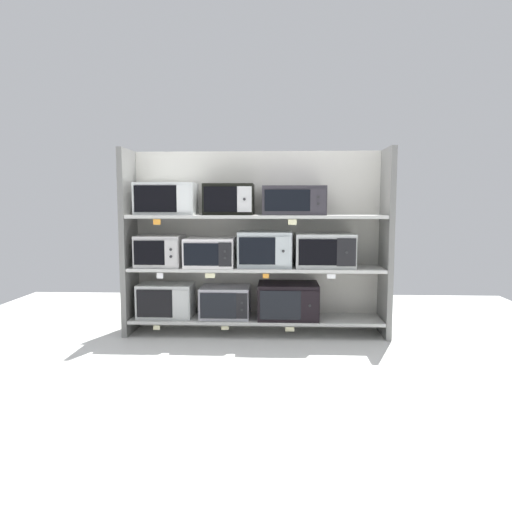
{
  "coord_description": "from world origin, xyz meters",
  "views": [
    {
      "loc": [
        0.2,
        -4.42,
        1.22
      ],
      "look_at": [
        0.0,
        0.0,
        0.74
      ],
      "focal_mm": 33.44,
      "sensor_mm": 36.0,
      "label": 1
    }
  ],
  "objects_px": {
    "microwave_8": "(229,199)",
    "microwave_7": "(166,199)",
    "microwave_9": "(294,201)",
    "microwave_2": "(288,301)",
    "microwave_6": "(325,250)",
    "microwave_3": "(160,251)",
    "microwave_0": "(166,300)",
    "microwave_1": "(225,302)",
    "microwave_5": "(265,249)",
    "microwave_4": "(210,252)"
  },
  "relations": [
    {
      "from": "microwave_2",
      "to": "microwave_6",
      "type": "height_order",
      "value": "microwave_6"
    },
    {
      "from": "microwave_1",
      "to": "microwave_9",
      "type": "bearing_deg",
      "value": 0.04
    },
    {
      "from": "microwave_5",
      "to": "microwave_7",
      "type": "relative_size",
      "value": 0.9
    },
    {
      "from": "microwave_6",
      "to": "microwave_8",
      "type": "xyz_separation_m",
      "value": [
        -0.89,
        -0.0,
        0.47
      ]
    },
    {
      "from": "microwave_3",
      "to": "microwave_6",
      "type": "relative_size",
      "value": 0.78
    },
    {
      "from": "microwave_1",
      "to": "microwave_9",
      "type": "height_order",
      "value": "microwave_9"
    },
    {
      "from": "microwave_0",
      "to": "microwave_7",
      "type": "height_order",
      "value": "microwave_7"
    },
    {
      "from": "microwave_2",
      "to": "microwave_9",
      "type": "bearing_deg",
      "value": 0.38
    },
    {
      "from": "microwave_0",
      "to": "microwave_1",
      "type": "relative_size",
      "value": 1.11
    },
    {
      "from": "microwave_9",
      "to": "microwave_5",
      "type": "bearing_deg",
      "value": -179.98
    },
    {
      "from": "microwave_5",
      "to": "microwave_3",
      "type": "bearing_deg",
      "value": -180.0
    },
    {
      "from": "microwave_6",
      "to": "microwave_9",
      "type": "distance_m",
      "value": 0.54
    },
    {
      "from": "microwave_5",
      "to": "microwave_9",
      "type": "distance_m",
      "value": 0.52
    },
    {
      "from": "microwave_7",
      "to": "microwave_9",
      "type": "relative_size",
      "value": 0.96
    },
    {
      "from": "microwave_3",
      "to": "microwave_4",
      "type": "xyz_separation_m",
      "value": [
        0.47,
        0.0,
        -0.01
      ]
    },
    {
      "from": "microwave_8",
      "to": "microwave_9",
      "type": "height_order",
      "value": "microwave_8"
    },
    {
      "from": "microwave_0",
      "to": "microwave_9",
      "type": "xyz_separation_m",
      "value": [
        1.21,
        0.0,
        0.94
      ]
    },
    {
      "from": "microwave_4",
      "to": "microwave_9",
      "type": "xyz_separation_m",
      "value": [
        0.78,
        0.0,
        0.48
      ]
    },
    {
      "from": "microwave_8",
      "to": "microwave_9",
      "type": "xyz_separation_m",
      "value": [
        0.6,
        0.0,
        -0.01
      ]
    },
    {
      "from": "microwave_3",
      "to": "microwave_9",
      "type": "height_order",
      "value": "microwave_9"
    },
    {
      "from": "microwave_0",
      "to": "microwave_8",
      "type": "relative_size",
      "value": 1.12
    },
    {
      "from": "microwave_2",
      "to": "microwave_5",
      "type": "height_order",
      "value": "microwave_5"
    },
    {
      "from": "microwave_0",
      "to": "microwave_1",
      "type": "bearing_deg",
      "value": -0.01
    },
    {
      "from": "microwave_4",
      "to": "microwave_9",
      "type": "relative_size",
      "value": 0.8
    },
    {
      "from": "microwave_6",
      "to": "microwave_1",
      "type": "bearing_deg",
      "value": -179.98
    },
    {
      "from": "microwave_9",
      "to": "microwave_2",
      "type": "bearing_deg",
      "value": -179.62
    },
    {
      "from": "microwave_0",
      "to": "microwave_1",
      "type": "distance_m",
      "value": 0.57
    },
    {
      "from": "microwave_8",
      "to": "microwave_7",
      "type": "bearing_deg",
      "value": -179.99
    },
    {
      "from": "microwave_2",
      "to": "microwave_5",
      "type": "distance_m",
      "value": 0.53
    },
    {
      "from": "microwave_9",
      "to": "microwave_6",
      "type": "bearing_deg",
      "value": -0.02
    },
    {
      "from": "microwave_0",
      "to": "microwave_1",
      "type": "height_order",
      "value": "microwave_0"
    },
    {
      "from": "microwave_6",
      "to": "microwave_3",
      "type": "bearing_deg",
      "value": -180.0
    },
    {
      "from": "microwave_1",
      "to": "microwave_8",
      "type": "relative_size",
      "value": 1.01
    },
    {
      "from": "microwave_1",
      "to": "microwave_7",
      "type": "distance_m",
      "value": 1.11
    },
    {
      "from": "microwave_0",
      "to": "microwave_4",
      "type": "relative_size",
      "value": 1.12
    },
    {
      "from": "microwave_3",
      "to": "microwave_6",
      "type": "xyz_separation_m",
      "value": [
        1.54,
        0.0,
        0.01
      ]
    },
    {
      "from": "microwave_1",
      "to": "microwave_2",
      "type": "relative_size",
      "value": 0.82
    },
    {
      "from": "microwave_6",
      "to": "microwave_0",
      "type": "bearing_deg",
      "value": -179.99
    },
    {
      "from": "microwave_5",
      "to": "microwave_7",
      "type": "bearing_deg",
      "value": -179.98
    },
    {
      "from": "microwave_0",
      "to": "microwave_9",
      "type": "relative_size",
      "value": 0.89
    },
    {
      "from": "microwave_5",
      "to": "microwave_9",
      "type": "bearing_deg",
      "value": 0.02
    },
    {
      "from": "microwave_3",
      "to": "microwave_4",
      "type": "height_order",
      "value": "microwave_3"
    },
    {
      "from": "microwave_5",
      "to": "microwave_7",
      "type": "distance_m",
      "value": 1.03
    },
    {
      "from": "microwave_1",
      "to": "microwave_6",
      "type": "distance_m",
      "value": 1.05
    },
    {
      "from": "microwave_7",
      "to": "microwave_1",
      "type": "bearing_deg",
      "value": -0.0
    },
    {
      "from": "microwave_3",
      "to": "microwave_8",
      "type": "bearing_deg",
      "value": -0.01
    },
    {
      "from": "microwave_1",
      "to": "microwave_3",
      "type": "height_order",
      "value": "microwave_3"
    },
    {
      "from": "microwave_2",
      "to": "microwave_8",
      "type": "height_order",
      "value": "microwave_8"
    },
    {
      "from": "microwave_5",
      "to": "microwave_9",
      "type": "relative_size",
      "value": 0.87
    },
    {
      "from": "microwave_1",
      "to": "microwave_5",
      "type": "height_order",
      "value": "microwave_5"
    }
  ]
}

